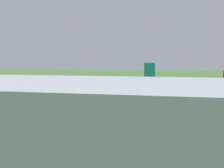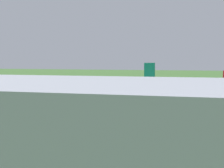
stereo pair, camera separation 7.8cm
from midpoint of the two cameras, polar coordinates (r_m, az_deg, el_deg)
ground_plane at (r=186.40m, az=-3.53°, el=-1.31°), size 800.00×800.00×0.00m
runway_asphalt at (r=186.40m, az=-3.53°, el=-1.30°), size 600.00×33.98×0.06m
apron_concrete at (r=126.31m, az=-13.93°, el=-3.95°), size 440.00×110.00×0.05m
grass_verge_foreground at (r=219.68m, az=-0.39°, el=-0.48°), size 600.00×80.00×0.04m
airliner_main at (r=182.12m, az=0.12°, el=-0.05°), size 53.84×44.33×15.88m
airliner_parked_near at (r=107.91m, az=9.18°, el=-3.18°), size 48.35×39.50×14.13m
service_truck_baggage at (r=148.42m, az=-2.14°, el=-2.13°), size 4.45×6.21×2.65m
service_truck_fuel at (r=150.05m, az=15.88°, el=-2.21°), size 3.42×6.14×2.65m
no_stopping_sign at (r=212.89m, az=2.40°, el=-0.21°), size 0.60×0.10×2.65m
traffic_cone_orange at (r=217.27m, az=0.85°, el=-0.47°), size 0.40×0.40×0.55m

